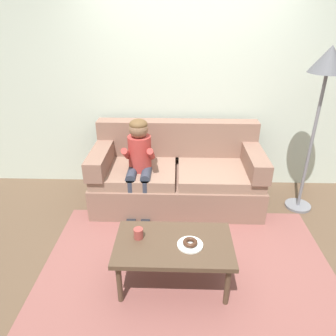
{
  "coord_description": "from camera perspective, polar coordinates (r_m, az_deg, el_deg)",
  "views": [
    {
      "loc": [
        -0.11,
        -2.51,
        2.13
      ],
      "look_at": [
        -0.2,
        0.45,
        0.65
      ],
      "focal_mm": 33.52,
      "sensor_mm": 36.0,
      "label": 1
    }
  ],
  "objects": [
    {
      "name": "ground",
      "position": [
        3.29,
        3.36,
        -13.81
      ],
      "size": [
        10.0,
        10.0,
        0.0
      ],
      "primitive_type": "plane",
      "color": "brown"
    },
    {
      "name": "mug",
      "position": [
        2.67,
        -5.4,
        -11.76
      ],
      "size": [
        0.08,
        0.08,
        0.09
      ],
      "primitive_type": "cylinder",
      "color": "#993D38",
      "rests_on": "coffee_table"
    },
    {
      "name": "coffee_table",
      "position": [
        2.67,
        1.04,
        -14.17
      ],
      "size": [
        0.97,
        0.57,
        0.43
      ],
      "color": "#4C3828",
      "rests_on": "ground"
    },
    {
      "name": "wall_back",
      "position": [
        3.98,
        3.47,
        15.95
      ],
      "size": [
        8.0,
        0.1,
        2.8
      ],
      "primitive_type": "cube",
      "color": "beige",
      "rests_on": "ground"
    },
    {
      "name": "couch",
      "position": [
        3.8,
        1.61,
        -1.47
      ],
      "size": [
        1.97,
        0.9,
        0.94
      ],
      "color": "#846051",
      "rests_on": "ground"
    },
    {
      "name": "person_child",
      "position": [
        3.49,
        -5.27,
        1.78
      ],
      "size": [
        0.34,
        0.58,
        1.1
      ],
      "color": "#AD3833",
      "rests_on": "ground"
    },
    {
      "name": "area_rug",
      "position": [
        3.1,
        3.46,
        -16.72
      ],
      "size": [
        2.66,
        1.65,
        0.01
      ],
      "primitive_type": "cube",
      "color": "brown",
      "rests_on": "ground"
    },
    {
      "name": "donut",
      "position": [
        2.6,
        4.05,
        -13.34
      ],
      "size": [
        0.16,
        0.16,
        0.04
      ],
      "primitive_type": "torus",
      "rotation": [
        0.0,
        0.0,
        0.47
      ],
      "color": "#422619",
      "rests_on": "plate"
    },
    {
      "name": "floor_lamp",
      "position": [
        3.62,
        26.86,
        14.87
      ],
      "size": [
        0.38,
        0.38,
        1.84
      ],
      "color": "slate",
      "rests_on": "ground"
    },
    {
      "name": "plate",
      "position": [
        2.62,
        4.04,
        -13.76
      ],
      "size": [
        0.21,
        0.21,
        0.01
      ],
      "primitive_type": "cylinder",
      "color": "white",
      "rests_on": "coffee_table"
    }
  ]
}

